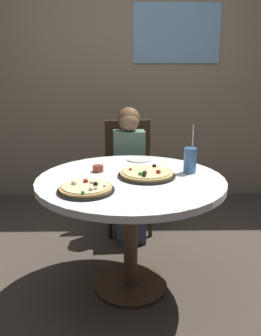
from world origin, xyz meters
name	(u,v)px	position (x,y,z in m)	size (l,w,h in m)	color
ground_plane	(131,286)	(0.00, 0.00, 0.00)	(8.00, 8.00, 0.00)	#4C4238
wall_with_window	(128,61)	(0.00, 1.81, 1.45)	(5.20, 0.14, 2.90)	gray
dining_table	(131,194)	(0.00, 0.00, 0.64)	(1.15, 1.15, 0.75)	white
chair_wooden	(128,169)	(-0.01, 0.96, 0.53)	(0.42, 0.42, 0.95)	#382619
diner_child	(130,180)	(0.00, 0.78, 0.48)	(0.27, 0.42, 1.08)	#3F4766
pizza_veggie	(147,174)	(0.10, 0.03, 0.77)	(0.36, 0.36, 0.05)	black
pizza_cheese	(86,189)	(-0.25, -0.24, 0.77)	(0.31, 0.31, 0.05)	black
soda_cup	(190,160)	(0.38, 0.11, 0.83)	(0.08, 0.08, 0.31)	#3F72B2
sauce_bowl	(98,169)	(-0.21, 0.14, 0.77)	(0.07, 0.07, 0.04)	brown
plate_small	(140,159)	(0.07, 0.43, 0.76)	(0.18, 0.18, 0.01)	white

